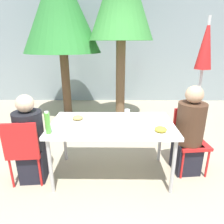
% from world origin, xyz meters
% --- Properties ---
extents(ground_plane, '(24.00, 24.00, 0.00)m').
position_xyz_m(ground_plane, '(0.00, 0.00, 0.00)').
color(ground_plane, tan).
extents(building_facade, '(10.00, 0.20, 3.00)m').
position_xyz_m(building_facade, '(0.00, 3.74, 1.50)').
color(building_facade, '#89999E').
rests_on(building_facade, ground).
extents(dining_table, '(1.54, 0.82, 0.75)m').
position_xyz_m(dining_table, '(0.00, 0.00, 0.69)').
color(dining_table, white).
rests_on(dining_table, ground).
extents(chair_left, '(0.43, 0.43, 0.86)m').
position_xyz_m(chair_left, '(-1.06, -0.17, 0.50)').
color(chair_left, red).
rests_on(chair_left, ground).
extents(person_left, '(0.35, 0.35, 1.14)m').
position_xyz_m(person_left, '(-1.02, -0.09, 0.54)').
color(person_left, black).
rests_on(person_left, ground).
extents(chair_right, '(0.44, 0.44, 0.86)m').
position_xyz_m(chair_right, '(1.06, 0.19, 0.50)').
color(chair_right, red).
rests_on(chair_right, ground).
extents(person_right, '(0.36, 0.36, 1.21)m').
position_xyz_m(person_right, '(1.02, 0.10, 0.57)').
color(person_right, black).
rests_on(person_right, ground).
extents(closed_umbrella, '(0.36, 0.36, 2.08)m').
position_xyz_m(closed_umbrella, '(1.42, 0.91, 1.47)').
color(closed_umbrella, '#333333').
rests_on(closed_umbrella, ground).
extents(plate_0, '(0.24, 0.24, 0.07)m').
position_xyz_m(plate_0, '(-0.44, 0.09, 0.78)').
color(plate_0, white).
rests_on(plate_0, dining_table).
extents(plate_1, '(0.25, 0.25, 0.07)m').
position_xyz_m(plate_1, '(0.55, -0.26, 0.78)').
color(plate_1, white).
rests_on(plate_1, dining_table).
extents(bottle, '(0.06, 0.06, 0.26)m').
position_xyz_m(bottle, '(-0.70, -0.29, 0.88)').
color(bottle, '#51A338').
rests_on(bottle, dining_table).
extents(drinking_cup, '(0.07, 0.07, 0.11)m').
position_xyz_m(drinking_cup, '(0.20, 0.23, 0.80)').
color(drinking_cup, white).
rests_on(drinking_cup, dining_table).
extents(salad_bowl, '(0.20, 0.20, 0.06)m').
position_xyz_m(salad_bowl, '(0.38, 0.10, 0.78)').
color(salad_bowl, white).
rests_on(salad_bowl, dining_table).
extents(tree_behind_right, '(1.71, 1.71, 3.36)m').
position_xyz_m(tree_behind_right, '(-1.14, 2.44, 2.40)').
color(tree_behind_right, brown).
rests_on(tree_behind_right, ground).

